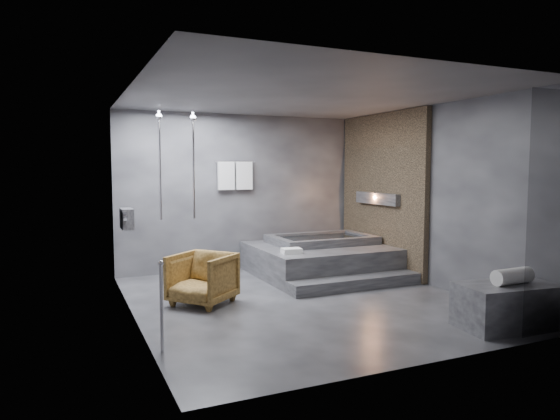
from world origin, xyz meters
name	(u,v)px	position (x,y,z in m)	size (l,w,h in m)	color
room	(320,175)	(0.40, 0.24, 1.73)	(5.00, 5.04, 2.82)	#2B2B2D
tub_deck	(319,260)	(1.05, 1.45, 0.25)	(2.20, 2.00, 0.50)	#303032
tub_step	(356,283)	(1.05, 0.27, 0.09)	(2.20, 0.36, 0.18)	#303032
concrete_bench	(508,306)	(1.64, -2.01, 0.25)	(1.13, 0.62, 0.51)	#313133
driftwood_chair	(202,278)	(-1.31, 0.39, 0.35)	(0.74, 0.76, 0.70)	#4F3413
rolled_towel	(512,276)	(1.67, -2.04, 0.60)	(0.19, 0.19, 0.51)	white
deck_towel	(292,251)	(0.26, 0.91, 0.54)	(0.30, 0.22, 0.08)	white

